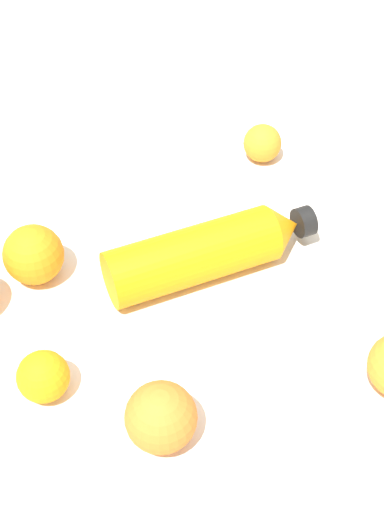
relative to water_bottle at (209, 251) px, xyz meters
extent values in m
plane|color=silver|center=(0.01, -0.04, -0.04)|extent=(2.40, 2.40, 0.00)
cylinder|color=orange|center=(0.02, 0.00, 0.00)|extent=(0.24, 0.11, 0.08)
cone|color=orange|center=(-0.11, -0.02, 0.00)|extent=(0.05, 0.08, 0.08)
cylinder|color=black|center=(-0.15, -0.02, 0.00)|extent=(0.03, 0.05, 0.04)
sphere|color=orange|center=(-0.15, -0.22, -0.01)|extent=(0.06, 0.06, 0.06)
sphere|color=orange|center=(0.24, 0.14, -0.01)|extent=(0.06, 0.06, 0.06)
sphere|color=orange|center=(0.12, 0.24, 0.00)|extent=(0.08, 0.08, 0.08)
sphere|color=orange|center=(0.23, -0.05, 0.00)|extent=(0.08, 0.08, 0.08)
camera|label=1|loc=(0.19, 0.64, 0.68)|focal=49.27mm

